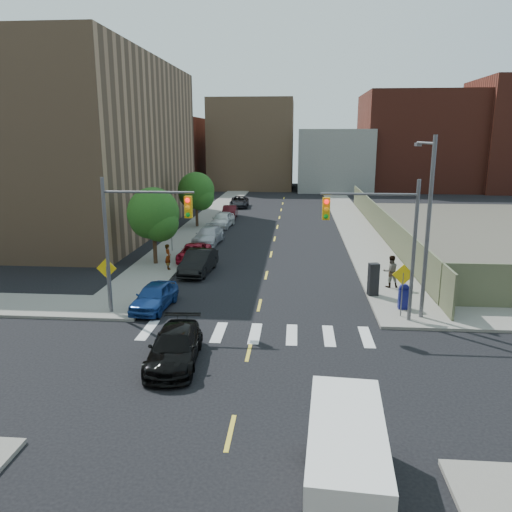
% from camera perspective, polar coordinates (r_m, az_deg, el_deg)
% --- Properties ---
extents(ground, '(160.00, 160.00, 0.00)m').
position_cam_1_polar(ground, '(19.82, -1.39, -13.25)').
color(ground, black).
rests_on(ground, ground).
extents(sidewalk_nw, '(3.50, 73.00, 0.15)m').
position_cam_1_polar(sidewalk_nw, '(60.52, -4.56, 5.09)').
color(sidewalk_nw, gray).
rests_on(sidewalk_nw, ground).
extents(sidewalk_ne, '(3.50, 73.00, 0.15)m').
position_cam_1_polar(sidewalk_ne, '(60.03, 10.26, 4.85)').
color(sidewalk_ne, gray).
rests_on(sidewalk_ne, ground).
extents(fence_north, '(0.12, 44.00, 2.50)m').
position_cam_1_polar(fence_north, '(46.87, 14.10, 3.71)').
color(fence_north, '#626C4B').
rests_on(fence_north, ground).
extents(building_nw, '(22.00, 30.00, 16.00)m').
position_cam_1_polar(building_nw, '(53.27, -22.46, 11.55)').
color(building_nw, '#8C6B4C').
rests_on(building_nw, ground).
extents(bg_bldg_west, '(14.00, 18.00, 12.00)m').
position_cam_1_polar(bg_bldg_west, '(90.84, -10.78, 11.47)').
color(bg_bldg_west, '#592319').
rests_on(bg_bldg_west, ground).
extents(bg_bldg_midwest, '(14.00, 16.00, 15.00)m').
position_cam_1_polar(bg_bldg_midwest, '(89.95, -0.36, 12.64)').
color(bg_bldg_midwest, '#8C6B4C').
rests_on(bg_bldg_midwest, ground).
extents(bg_bldg_center, '(12.00, 16.00, 10.00)m').
position_cam_1_polar(bg_bldg_center, '(87.89, 8.82, 10.83)').
color(bg_bldg_center, gray).
rests_on(bg_bldg_center, ground).
extents(bg_bldg_east, '(18.00, 18.00, 16.00)m').
position_cam_1_polar(bg_bldg_east, '(91.82, 17.76, 12.35)').
color(bg_bldg_east, '#592319').
rests_on(bg_bldg_east, ground).
extents(signal_nw, '(4.59, 0.30, 7.00)m').
position_cam_1_polar(signal_nw, '(25.26, -13.62, 3.12)').
color(signal_nw, '#59595E').
rests_on(signal_nw, ground).
extents(signal_ne, '(4.59, 0.30, 7.00)m').
position_cam_1_polar(signal_ne, '(24.34, 14.26, 2.70)').
color(signal_ne, '#59595E').
rests_on(signal_ne, ground).
extents(streetlight_ne, '(0.25, 3.70, 9.00)m').
position_cam_1_polar(streetlight_ne, '(25.55, 18.94, 4.46)').
color(streetlight_ne, '#59595E').
rests_on(streetlight_ne, ground).
extents(warn_sign_nw, '(1.06, 0.06, 2.83)m').
position_cam_1_polar(warn_sign_nw, '(26.88, -16.67, -1.99)').
color(warn_sign_nw, '#59595E').
rests_on(warn_sign_nw, ground).
extents(warn_sign_ne, '(1.06, 0.06, 2.83)m').
position_cam_1_polar(warn_sign_ne, '(25.62, 16.44, -2.73)').
color(warn_sign_ne, '#59595E').
rests_on(warn_sign_ne, ground).
extents(warn_sign_midwest, '(1.06, 0.06, 2.83)m').
position_cam_1_polar(warn_sign_midwest, '(39.44, -9.65, 3.23)').
color(warn_sign_midwest, '#59595E').
rests_on(warn_sign_midwest, ground).
extents(tree_west_near, '(3.66, 3.64, 5.52)m').
position_cam_1_polar(tree_west_near, '(35.49, -11.63, 4.43)').
color(tree_west_near, '#332114').
rests_on(tree_west_near, ground).
extents(tree_west_far, '(3.66, 3.64, 5.52)m').
position_cam_1_polar(tree_west_far, '(49.93, -6.84, 7.18)').
color(tree_west_far, '#332114').
rests_on(tree_west_far, ground).
extents(parked_car_blue, '(1.96, 4.18, 1.38)m').
position_cam_1_polar(parked_car_blue, '(26.97, -11.53, -4.53)').
color(parked_car_blue, navy).
rests_on(parked_car_blue, ground).
extents(parked_car_black, '(1.98, 4.80, 1.55)m').
position_cam_1_polar(parked_car_black, '(33.42, -6.58, -0.67)').
color(parked_car_black, black).
rests_on(parked_car_black, ground).
extents(parked_car_red, '(2.16, 4.53, 1.25)m').
position_cam_1_polar(parked_car_red, '(36.68, -7.09, 0.35)').
color(parked_car_red, '#A61025').
rests_on(parked_car_red, ground).
extents(parked_car_silver, '(2.41, 5.03, 1.42)m').
position_cam_1_polar(parked_car_silver, '(42.54, -5.43, 2.34)').
color(parked_car_silver, '#B4B6BC').
rests_on(parked_car_silver, ground).
extents(parked_car_white, '(2.25, 4.70, 1.55)m').
position_cam_1_polar(parked_car_white, '(50.30, -3.85, 4.19)').
color(parked_car_white, silver).
rests_on(parked_car_white, ground).
extents(parked_car_maroon, '(1.65, 4.31, 1.40)m').
position_cam_1_polar(parked_car_maroon, '(55.69, -3.02, 5.03)').
color(parked_car_maroon, '#3D0C11').
rests_on(parked_car_maroon, ground).
extents(parked_car_grey, '(2.52, 5.03, 1.37)m').
position_cam_1_polar(parked_car_grey, '(64.62, -1.94, 6.21)').
color(parked_car_grey, black).
rests_on(parked_car_grey, ground).
extents(black_sedan, '(2.25, 4.82, 1.36)m').
position_cam_1_polar(black_sedan, '(20.60, -9.29, -10.25)').
color(black_sedan, black).
rests_on(black_sedan, ground).
extents(cargo_van, '(2.26, 4.89, 2.19)m').
position_cam_1_polar(cargo_van, '(13.58, 10.19, -21.66)').
color(cargo_van, white).
rests_on(cargo_van, ground).
extents(mailbox, '(0.55, 0.43, 1.33)m').
position_cam_1_polar(mailbox, '(27.13, 16.55, -4.49)').
color(mailbox, navy).
rests_on(mailbox, sidewalk_ne).
extents(payphone, '(0.63, 0.55, 1.85)m').
position_cam_1_polar(payphone, '(28.88, 13.26, -2.61)').
color(payphone, black).
rests_on(payphone, sidewalk_ne).
extents(pedestrian_west, '(0.64, 0.75, 1.73)m').
position_cam_1_polar(pedestrian_west, '(34.11, -10.01, -0.08)').
color(pedestrian_west, gray).
rests_on(pedestrian_west, sidewalk_nw).
extents(pedestrian_east, '(1.06, 0.90, 1.93)m').
position_cam_1_polar(pedestrian_east, '(30.66, 15.13, -1.70)').
color(pedestrian_east, gray).
rests_on(pedestrian_east, sidewalk_ne).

